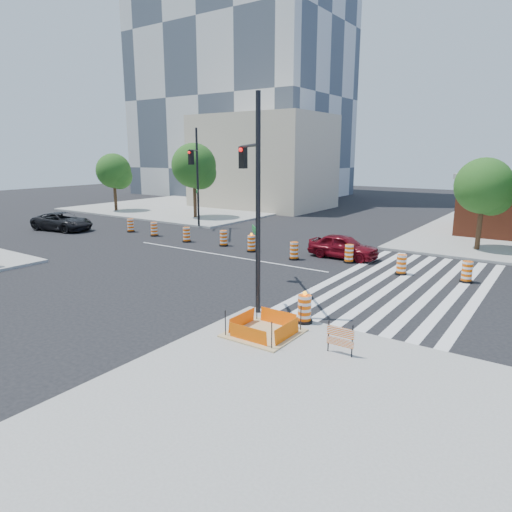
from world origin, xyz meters
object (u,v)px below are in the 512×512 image
object	(u,v)px
signal_pole_se	(252,183)
signal_pole_nw	(196,169)
red_coupe	(343,246)
dark_suv	(62,221)

from	to	relation	value
signal_pole_se	signal_pole_nw	world-z (taller)	signal_pole_se
red_coupe	signal_pole_se	world-z (taller)	signal_pole_se
red_coupe	dark_suv	bearing A→B (deg)	99.31
red_coupe	signal_pole_nw	xyz separation A→B (m)	(-13.35, 2.17, 4.09)
dark_suv	signal_pole_se	world-z (taller)	signal_pole_se
dark_suv	signal_pole_se	xyz separation A→B (m)	(22.67, -5.93, 4.17)
red_coupe	signal_pole_nw	size ratio (longest dim) A/B	0.52
dark_suv	signal_pole_nw	distance (m)	11.48
red_coupe	dark_suv	distance (m)	22.66
red_coupe	dark_suv	world-z (taller)	dark_suv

